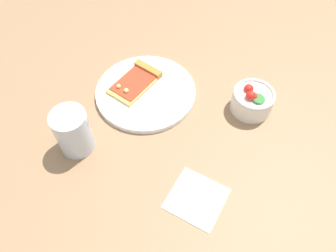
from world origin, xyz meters
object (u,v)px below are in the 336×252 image
object	(u,v)px
pizza_slice_main	(137,80)
salad_bowl	(252,100)
soda_glass	(73,133)
paper_napkin	(197,198)
plate	(146,92)

from	to	relation	value
pizza_slice_main	salad_bowl	xyz separation A→B (m)	(0.29, 0.10, 0.01)
soda_glass	salad_bowl	bearing A→B (deg)	49.14
pizza_slice_main	salad_bowl	size ratio (longest dim) A/B	1.35
paper_napkin	plate	bearing A→B (deg)	146.27
plate	soda_glass	bearing A→B (deg)	-99.17
pizza_slice_main	soda_glass	size ratio (longest dim) A/B	1.23
salad_bowl	soda_glass	size ratio (longest dim) A/B	0.91
salad_bowl	paper_napkin	world-z (taller)	salad_bowl
soda_glass	pizza_slice_main	bearing A→B (deg)	90.08
pizza_slice_main	salad_bowl	bearing A→B (deg)	19.04
pizza_slice_main	soda_glass	distance (m)	0.24
soda_glass	paper_napkin	size ratio (longest dim) A/B	1.01
soda_glass	paper_napkin	xyz separation A→B (m)	(0.31, 0.04, -0.05)
paper_napkin	pizza_slice_main	bearing A→B (deg)	147.87
pizza_slice_main	salad_bowl	world-z (taller)	salad_bowl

